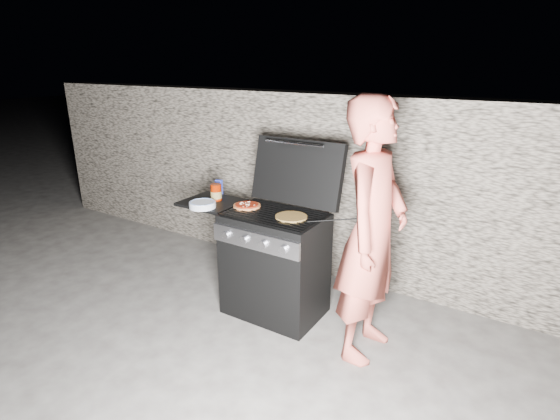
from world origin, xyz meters
The scene contains 10 objects.
ground centered at (0.00, 0.00, 0.00)m, with size 50.00×50.00×0.00m, color #44403C.
stone_wall centered at (0.00, 1.05, 0.90)m, with size 8.00×0.35×1.80m, color gray.
gas_grill centered at (-0.25, 0.00, 0.46)m, with size 1.34×0.79×0.91m, color black, non-canonical shape.
pizza_topped centered at (-0.30, 0.02, 0.92)m, with size 0.23×0.23×0.03m, color #D99046, non-canonical shape.
pizza_plain centered at (0.16, -0.01, 0.92)m, with size 0.25×0.25×0.01m, color #B19047.
sauce_jar centered at (-0.65, 0.05, 0.98)m, with size 0.09×0.09×0.15m, color #771701.
blue_carton centered at (-0.76, 0.21, 0.97)m, with size 0.06×0.04×0.13m, color #2D3DBD.
plate_stack centered at (-0.62, -0.18, 0.93)m, with size 0.22×0.22×0.05m, color silver.
person centered at (0.86, -0.07, 0.95)m, with size 0.69×0.45×1.90m, color #C75547.
tongs centered at (0.52, 0.00, 0.95)m, with size 0.01×0.01×0.41m, color black.
Camera 1 is at (1.82, -2.81, 2.09)m, focal length 28.00 mm.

